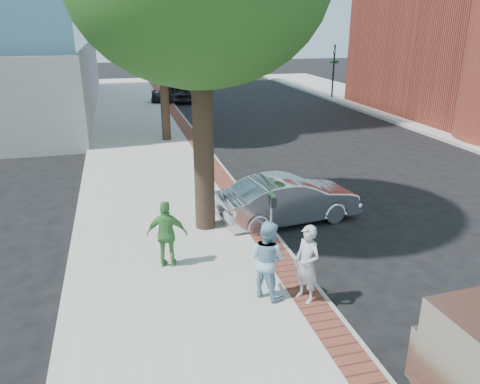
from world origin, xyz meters
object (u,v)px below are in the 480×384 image
object	(u,v)px
sedan_silver	(289,199)
person_gray	(307,264)
person_green	(167,234)
person_officer	(267,259)
bg_car	(180,94)
parking_meter	(272,210)

from	to	relation	value
sedan_silver	person_gray	bearing A→B (deg)	157.04
person_green	sedan_silver	bearing A→B (deg)	-138.39
person_officer	sedan_silver	distance (m)	4.10
sedan_silver	bg_car	xyz separation A→B (m)	(-0.14, 20.81, 0.02)
person_officer	person_green	bearing A→B (deg)	7.74
parking_meter	bg_car	distance (m)	22.72
sedan_silver	parking_meter	bearing A→B (deg)	141.70
parking_meter	person_officer	world-z (taller)	person_officer
person_gray	sedan_silver	bearing A→B (deg)	140.46
bg_car	sedan_silver	bearing A→B (deg)	-173.75
person_green	person_officer	bearing A→B (deg)	148.25
bg_car	person_officer	bearing A→B (deg)	-178.05
parking_meter	sedan_silver	world-z (taller)	parking_meter
person_gray	person_officer	world-z (taller)	person_officer
person_green	bg_car	world-z (taller)	person_green
parking_meter	sedan_silver	distance (m)	2.27
person_green	bg_car	distance (m)	23.02
person_officer	person_green	world-z (taller)	person_officer
person_gray	person_green	size ratio (longest dim) A/B	1.03
person_officer	person_gray	bearing A→B (deg)	-155.15
person_green	person_gray	bearing A→B (deg)	152.34
parking_meter	bg_car	world-z (taller)	parking_meter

